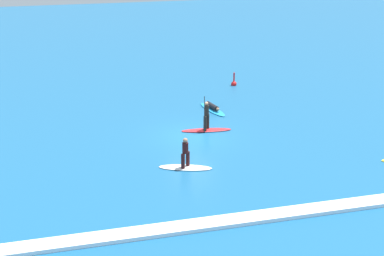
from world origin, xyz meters
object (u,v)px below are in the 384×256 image
Objects in this scene: surfer_on_blue_board at (212,108)px; marker_buoy at (234,83)px; surfer_on_white_board at (185,161)px; surfer_on_red_board at (206,124)px.

surfer_on_blue_board is 6.43m from marker_buoy.
surfer_on_white_board is at bearing -36.16° from surfer_on_blue_board.
marker_buoy is (3.39, 5.47, 0.03)m from surfer_on_blue_board.
surfer_on_white_board is 0.92× the size of surfer_on_red_board.
marker_buoy is (4.92, 9.24, -0.26)m from surfer_on_red_board.
surfer_on_white_board is at bearing 71.06° from surfer_on_red_board.
surfer_on_white_board is 9.74m from surfer_on_blue_board.
surfer_on_red_board is at bearing -118.02° from marker_buoy.
surfer_on_red_board reaches higher than marker_buoy.
surfer_on_white_board reaches higher than marker_buoy.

